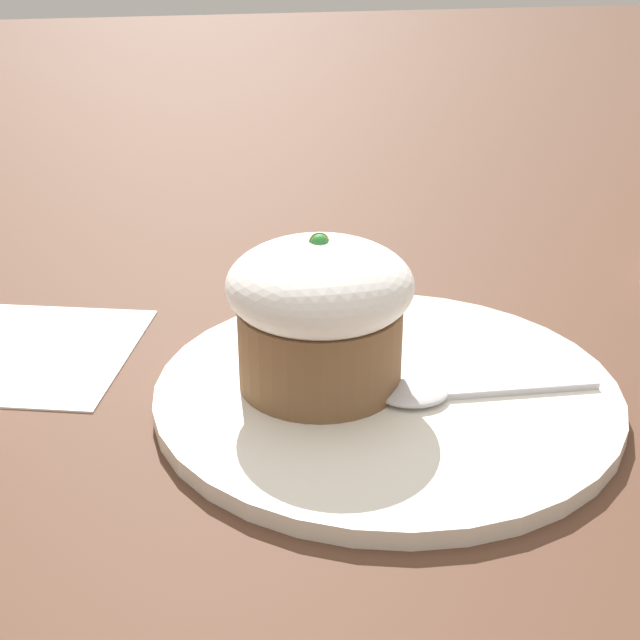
% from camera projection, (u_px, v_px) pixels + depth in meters
% --- Properties ---
extents(ground_plane, '(4.00, 4.00, 0.00)m').
position_uv_depth(ground_plane, '(386.00, 400.00, 0.51)').
color(ground_plane, '#513323').
extents(dessert_plate, '(0.26, 0.26, 0.01)m').
position_uv_depth(dessert_plate, '(386.00, 393.00, 0.51)').
color(dessert_plate, white).
rests_on(dessert_plate, ground_plane).
extents(carrot_cake, '(0.10, 0.10, 0.09)m').
position_uv_depth(carrot_cake, '(320.00, 311.00, 0.49)').
color(carrot_cake, brown).
rests_on(carrot_cake, dessert_plate).
extents(spoon, '(0.03, 0.13, 0.01)m').
position_uv_depth(spoon, '(444.00, 391.00, 0.49)').
color(spoon, silver).
rests_on(spoon, dessert_plate).
extents(paper_napkin, '(0.17, 0.15, 0.00)m').
position_uv_depth(paper_napkin, '(39.00, 351.00, 0.56)').
color(paper_napkin, white).
rests_on(paper_napkin, ground_plane).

